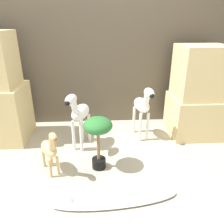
% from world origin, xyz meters
% --- Properties ---
extents(ground_plane, '(14.00, 14.00, 0.00)m').
position_xyz_m(ground_plane, '(0.00, 0.00, 0.00)').
color(ground_plane, '#B2A88E').
extents(wall_back, '(6.40, 0.08, 2.20)m').
position_xyz_m(wall_back, '(0.00, 1.38, 1.10)').
color(wall_back, brown).
rests_on(wall_back, ground_plane).
extents(rock_pillar_right, '(0.66, 0.60, 1.19)m').
position_xyz_m(rock_pillar_right, '(1.28, 0.87, 0.56)').
color(rock_pillar_right, '#DBC184').
rests_on(rock_pillar_right, ground_plane).
extents(zebra_right, '(0.23, 0.51, 0.74)m').
position_xyz_m(zebra_right, '(0.54, 0.78, 0.46)').
color(zebra_right, white).
rests_on(zebra_right, ground_plane).
extents(zebra_left, '(0.30, 0.50, 0.74)m').
position_xyz_m(zebra_left, '(-0.25, 0.58, 0.46)').
color(zebra_left, white).
rests_on(zebra_left, ground_plane).
extents(giraffe_figurine, '(0.28, 0.39, 0.52)m').
position_xyz_m(giraffe_figurine, '(-0.51, 0.11, 0.28)').
color(giraffe_figurine, tan).
rests_on(giraffe_figurine, ground_plane).
extents(potted_palm_front, '(0.29, 0.29, 0.58)m').
position_xyz_m(potted_palm_front, '(-0.03, 0.16, 0.43)').
color(potted_palm_front, black).
rests_on(potted_palm_front, ground_plane).
extents(surfboard, '(1.12, 0.32, 0.09)m').
position_xyz_m(surfboard, '(0.11, -0.32, 0.02)').
color(surfboard, silver).
rests_on(surfboard, ground_plane).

